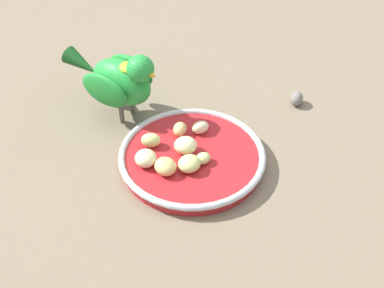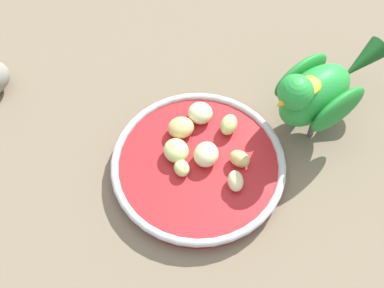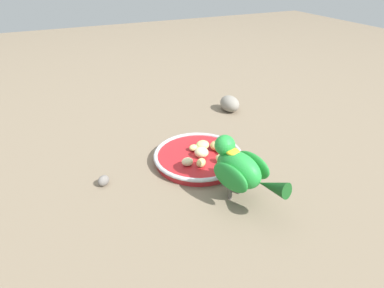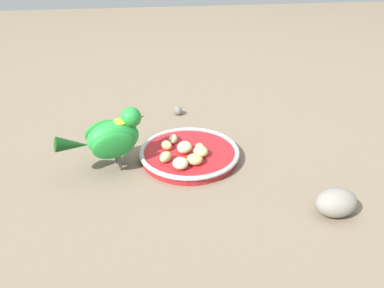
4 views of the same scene
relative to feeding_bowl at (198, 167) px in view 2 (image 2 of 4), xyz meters
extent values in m
plane|color=#756651|center=(0.01, -0.02, -0.01)|extent=(4.00, 4.00, 0.00)
cylinder|color=#AD1E23|center=(0.00, 0.00, 0.00)|extent=(0.22, 0.22, 0.02)
torus|color=#B7BABF|center=(0.00, 0.00, 0.01)|extent=(0.23, 0.23, 0.01)
ellipsoid|color=tan|center=(0.05, -0.02, 0.02)|extent=(0.03, 0.03, 0.02)
ellipsoid|color=#C6D17A|center=(0.06, 0.04, 0.02)|extent=(0.04, 0.04, 0.02)
ellipsoid|color=beige|center=(0.01, 0.00, 0.02)|extent=(0.05, 0.05, 0.03)
ellipsoid|color=beige|center=(0.03, -0.04, 0.02)|extent=(0.03, 0.03, 0.02)
ellipsoid|color=#C6D17A|center=(-0.02, 0.00, 0.01)|extent=(0.02, 0.02, 0.02)
ellipsoid|color=#C6D17A|center=(-0.02, 0.02, 0.02)|extent=(0.03, 0.04, 0.02)
ellipsoid|color=beige|center=(0.03, 0.07, 0.02)|extent=(0.05, 0.05, 0.02)
ellipsoid|color=tan|center=(0.00, 0.05, 0.02)|extent=(0.04, 0.04, 0.02)
cylinder|color=#59544C|center=(0.16, 0.00, 0.00)|extent=(0.01, 0.01, 0.04)
cylinder|color=#59544C|center=(0.16, 0.03, 0.00)|extent=(0.01, 0.01, 0.04)
ellipsoid|color=green|center=(0.16, 0.01, 0.06)|extent=(0.12, 0.09, 0.08)
ellipsoid|color=#1E7F2D|center=(0.18, -0.02, 0.06)|extent=(0.09, 0.05, 0.06)
ellipsoid|color=#1E7F2D|center=(0.16, 0.05, 0.06)|extent=(0.09, 0.05, 0.06)
cone|color=#144719|center=(0.25, 0.04, 0.06)|extent=(0.08, 0.05, 0.05)
sphere|color=green|center=(0.12, 0.00, 0.10)|extent=(0.06, 0.06, 0.04)
cone|color=orange|center=(0.10, 0.00, 0.10)|extent=(0.02, 0.02, 0.02)
ellipsoid|color=yellow|center=(0.15, 0.01, 0.10)|extent=(0.04, 0.04, 0.01)
camera|label=1|loc=(-0.46, 0.38, 0.56)|focal=49.65mm
camera|label=2|loc=(-0.14, -0.35, 0.66)|focal=54.47mm
camera|label=3|loc=(0.63, -0.31, 0.45)|focal=30.31mm
camera|label=4|loc=(0.10, 0.73, 0.44)|focal=35.25mm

